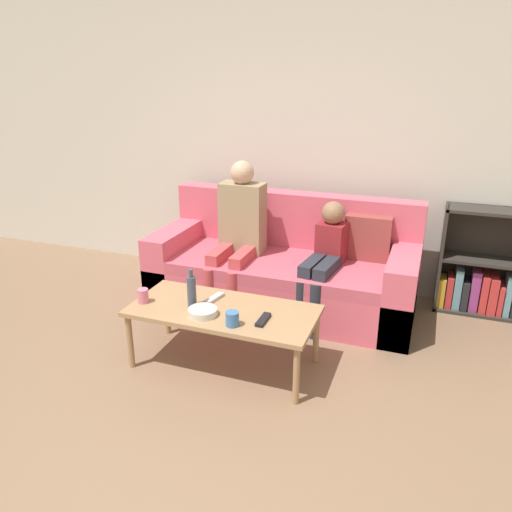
# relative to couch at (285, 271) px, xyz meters

# --- Properties ---
(ground_plane) EXTENTS (22.00, 22.00, 0.00)m
(ground_plane) POSITION_rel_couch_xyz_m (-0.00, -2.04, -0.30)
(ground_plane) COLOR #84664C
(wall_back) EXTENTS (12.00, 0.06, 2.60)m
(wall_back) POSITION_rel_couch_xyz_m (-0.00, 0.60, 1.00)
(wall_back) COLOR beige
(wall_back) RESTS_ON ground_plane
(couch) EXTENTS (2.13, 0.88, 0.89)m
(couch) POSITION_rel_couch_xyz_m (0.00, 0.00, 0.00)
(couch) COLOR #DB5B70
(couch) RESTS_ON ground_plane
(bookshelf) EXTENTS (0.75, 0.28, 0.87)m
(bookshelf) POSITION_rel_couch_xyz_m (1.55, 0.44, 0.03)
(bookshelf) COLOR #332D28
(bookshelf) RESTS_ON ground_plane
(coffee_table) EXTENTS (1.21, 0.56, 0.41)m
(coffee_table) POSITION_rel_couch_xyz_m (-0.10, -1.03, 0.08)
(coffee_table) COLOR #A87F56
(coffee_table) RESTS_ON ground_plane
(person_adult) EXTENTS (0.36, 0.61, 1.19)m
(person_adult) POSITION_rel_couch_xyz_m (-0.37, -0.08, 0.38)
(person_adult) COLOR #C6474C
(person_adult) RESTS_ON ground_plane
(person_child) EXTENTS (0.28, 0.63, 0.92)m
(person_child) POSITION_rel_couch_xyz_m (0.36, -0.14, 0.23)
(person_child) COLOR #282D38
(person_child) RESTS_ON ground_plane
(cup_near) EXTENTS (0.08, 0.08, 0.09)m
(cup_near) POSITION_rel_couch_xyz_m (0.04, -1.21, 0.16)
(cup_near) COLOR #3D70B2
(cup_near) RESTS_ON coffee_table
(cup_far) EXTENTS (0.07, 0.07, 0.10)m
(cup_far) POSITION_rel_couch_xyz_m (-0.64, -1.12, 0.17)
(cup_far) COLOR pink
(cup_far) RESTS_ON coffee_table
(tv_remote_0) EXTENTS (0.05, 0.17, 0.02)m
(tv_remote_0) POSITION_rel_couch_xyz_m (0.20, -1.10, 0.13)
(tv_remote_0) COLOR black
(tv_remote_0) RESTS_ON coffee_table
(tv_remote_1) EXTENTS (0.08, 0.18, 0.02)m
(tv_remote_1) POSITION_rel_couch_xyz_m (-0.21, -0.92, 0.13)
(tv_remote_1) COLOR #B7B7BC
(tv_remote_1) RESTS_ON coffee_table
(snack_bowl) EXTENTS (0.18, 0.18, 0.05)m
(snack_bowl) POSITION_rel_couch_xyz_m (-0.19, -1.15, 0.14)
(snack_bowl) COLOR beige
(snack_bowl) RESTS_ON coffee_table
(bottle) EXTENTS (0.06, 0.06, 0.26)m
(bottle) POSITION_rel_couch_xyz_m (-0.31, -1.06, 0.23)
(bottle) COLOR #424756
(bottle) RESTS_ON coffee_table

